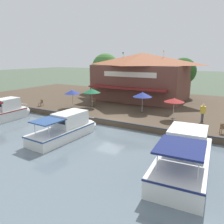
{
  "coord_description": "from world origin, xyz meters",
  "views": [
    {
      "loc": [
        18.43,
        10.64,
        6.84
      ],
      "look_at": [
        -1.0,
        -0.37,
        1.3
      ],
      "focal_mm": 35.0,
      "sensor_mm": 36.0,
      "label": 1
    }
  ],
  "objects_px": {
    "cafe_chair_beside_entrance": "(94,101)",
    "motorboat_fourth_along": "(6,112)",
    "motorboat_mid_row": "(68,128)",
    "tree_upstream_bank": "(104,68)",
    "patio_umbrella_far_corner": "(174,100)",
    "patio_umbrella_mid_patio_left": "(72,92)",
    "cafe_chair_under_first_umbrella": "(223,128)",
    "person_near_entrance": "(203,110)",
    "cafe_chair_mid_patio": "(41,102)",
    "motorboat_second_along": "(185,154)",
    "waterfront_restaurant": "(142,76)",
    "patio_umbrella_mid_patio_right": "(92,91)",
    "patio_umbrella_by_entrance": "(143,95)",
    "tree_behind_restaurant": "(181,72)"
  },
  "relations": [
    {
      "from": "cafe_chair_under_first_umbrella",
      "to": "tree_behind_restaurant",
      "type": "relative_size",
      "value": 0.13
    },
    {
      "from": "patio_umbrella_mid_patio_right",
      "to": "person_near_entrance",
      "type": "distance_m",
      "value": 13.6
    },
    {
      "from": "cafe_chair_mid_patio",
      "to": "patio_umbrella_mid_patio_right",
      "type": "bearing_deg",
      "value": 115.34
    },
    {
      "from": "cafe_chair_under_first_umbrella",
      "to": "patio_umbrella_by_entrance",
      "type": "bearing_deg",
      "value": -112.7
    },
    {
      "from": "waterfront_restaurant",
      "to": "cafe_chair_beside_entrance",
      "type": "bearing_deg",
      "value": -27.37
    },
    {
      "from": "motorboat_mid_row",
      "to": "patio_umbrella_by_entrance",
      "type": "bearing_deg",
      "value": 161.84
    },
    {
      "from": "waterfront_restaurant",
      "to": "patio_umbrella_mid_patio_right",
      "type": "distance_m",
      "value": 9.7
    },
    {
      "from": "patio_umbrella_by_entrance",
      "to": "cafe_chair_mid_patio",
      "type": "distance_m",
      "value": 13.55
    },
    {
      "from": "patio_umbrella_mid_patio_right",
      "to": "patio_umbrella_by_entrance",
      "type": "distance_m",
      "value": 6.82
    },
    {
      "from": "cafe_chair_beside_entrance",
      "to": "motorboat_fourth_along",
      "type": "relative_size",
      "value": 0.13
    },
    {
      "from": "patio_umbrella_mid_patio_left",
      "to": "motorboat_second_along",
      "type": "bearing_deg",
      "value": 62.83
    },
    {
      "from": "waterfront_restaurant",
      "to": "patio_umbrella_mid_patio_right",
      "type": "relative_size",
      "value": 5.63
    },
    {
      "from": "patio_umbrella_mid_patio_left",
      "to": "motorboat_mid_row",
      "type": "xyz_separation_m",
      "value": [
        7.57,
        5.71,
        -1.76
      ]
    },
    {
      "from": "patio_umbrella_mid_patio_left",
      "to": "patio_umbrella_by_entrance",
      "type": "bearing_deg",
      "value": 102.56
    },
    {
      "from": "patio_umbrella_mid_patio_right",
      "to": "person_near_entrance",
      "type": "height_order",
      "value": "patio_umbrella_mid_patio_right"
    },
    {
      "from": "person_near_entrance",
      "to": "tree_upstream_bank",
      "type": "height_order",
      "value": "tree_upstream_bank"
    },
    {
      "from": "cafe_chair_mid_patio",
      "to": "tree_upstream_bank",
      "type": "xyz_separation_m",
      "value": [
        -15.55,
        0.3,
        4.01
      ]
    },
    {
      "from": "person_near_entrance",
      "to": "patio_umbrella_by_entrance",
      "type": "bearing_deg",
      "value": -95.97
    },
    {
      "from": "patio_umbrella_by_entrance",
      "to": "person_near_entrance",
      "type": "bearing_deg",
      "value": 84.03
    },
    {
      "from": "cafe_chair_under_first_umbrella",
      "to": "cafe_chair_mid_patio",
      "type": "relative_size",
      "value": 1.0
    },
    {
      "from": "cafe_chair_beside_entrance",
      "to": "patio_umbrella_far_corner",
      "type": "bearing_deg",
      "value": 80.36
    },
    {
      "from": "waterfront_restaurant",
      "to": "patio_umbrella_far_corner",
      "type": "relative_size",
      "value": 6.15
    },
    {
      "from": "cafe_chair_under_first_umbrella",
      "to": "tree_behind_restaurant",
      "type": "distance_m",
      "value": 19.23
    },
    {
      "from": "patio_umbrella_mid_patio_left",
      "to": "cafe_chair_under_first_umbrella",
      "type": "distance_m",
      "value": 17.81
    },
    {
      "from": "patio_umbrella_by_entrance",
      "to": "motorboat_mid_row",
      "type": "relative_size",
      "value": 0.33
    },
    {
      "from": "motorboat_mid_row",
      "to": "tree_upstream_bank",
      "type": "bearing_deg",
      "value": -156.14
    },
    {
      "from": "motorboat_second_along",
      "to": "waterfront_restaurant",
      "type": "bearing_deg",
      "value": -150.42
    },
    {
      "from": "cafe_chair_beside_entrance",
      "to": "cafe_chair_under_first_umbrella",
      "type": "bearing_deg",
      "value": 74.33
    },
    {
      "from": "patio_umbrella_mid_patio_right",
      "to": "tree_upstream_bank",
      "type": "xyz_separation_m",
      "value": [
        -12.62,
        -5.9,
        2.35
      ]
    },
    {
      "from": "patio_umbrella_by_entrance",
      "to": "motorboat_second_along",
      "type": "relative_size",
      "value": 0.28
    },
    {
      "from": "person_near_entrance",
      "to": "tree_behind_restaurant",
      "type": "xyz_separation_m",
      "value": [
        -14.37,
        -5.45,
        2.86
      ]
    },
    {
      "from": "waterfront_restaurant",
      "to": "patio_umbrella_mid_patio_left",
      "type": "relative_size",
      "value": 5.91
    },
    {
      "from": "patio_umbrella_mid_patio_left",
      "to": "cafe_chair_beside_entrance",
      "type": "height_order",
      "value": "patio_umbrella_mid_patio_left"
    },
    {
      "from": "patio_umbrella_by_entrance",
      "to": "tree_behind_restaurant",
      "type": "bearing_deg",
      "value": 174.53
    },
    {
      "from": "motorboat_second_along",
      "to": "patio_umbrella_mid_patio_left",
      "type": "bearing_deg",
      "value": -117.17
    },
    {
      "from": "cafe_chair_beside_entrance",
      "to": "motorboat_mid_row",
      "type": "distance_m",
      "value": 11.3
    },
    {
      "from": "waterfront_restaurant",
      "to": "patio_umbrella_mid_patio_right",
      "type": "bearing_deg",
      "value": -19.92
    },
    {
      "from": "patio_umbrella_mid_patio_left",
      "to": "waterfront_restaurant",
      "type": "bearing_deg",
      "value": 153.11
    },
    {
      "from": "cafe_chair_mid_patio",
      "to": "cafe_chair_beside_entrance",
      "type": "bearing_deg",
      "value": 128.15
    },
    {
      "from": "patio_umbrella_mid_patio_left",
      "to": "motorboat_mid_row",
      "type": "relative_size",
      "value": 0.32
    },
    {
      "from": "patio_umbrella_far_corner",
      "to": "tree_upstream_bank",
      "type": "xyz_separation_m",
      "value": [
        -13.15,
        -16.64,
        2.49
      ]
    },
    {
      "from": "cafe_chair_mid_patio",
      "to": "motorboat_fourth_along",
      "type": "bearing_deg",
      "value": 3.17
    },
    {
      "from": "patio_umbrella_mid_patio_right",
      "to": "cafe_chair_mid_patio",
      "type": "distance_m",
      "value": 7.05
    },
    {
      "from": "cafe_chair_mid_patio",
      "to": "motorboat_fourth_along",
      "type": "relative_size",
      "value": 0.13
    },
    {
      "from": "patio_umbrella_mid_patio_left",
      "to": "cafe_chair_mid_patio",
      "type": "xyz_separation_m",
      "value": [
        1.48,
        -4.16,
        -1.55
      ]
    },
    {
      "from": "tree_behind_restaurant",
      "to": "person_near_entrance",
      "type": "bearing_deg",
      "value": 20.78
    },
    {
      "from": "cafe_chair_under_first_umbrella",
      "to": "person_near_entrance",
      "type": "height_order",
      "value": "person_near_entrance"
    },
    {
      "from": "patio_umbrella_by_entrance",
      "to": "motorboat_mid_row",
      "type": "bearing_deg",
      "value": -18.16
    },
    {
      "from": "patio_umbrella_mid_patio_left",
      "to": "motorboat_second_along",
      "type": "xyz_separation_m",
      "value": [
        8.15,
        15.87,
        -1.7
      ]
    },
    {
      "from": "patio_umbrella_mid_patio_left",
      "to": "cafe_chair_beside_entrance",
      "type": "distance_m",
      "value": 3.52
    }
  ]
}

